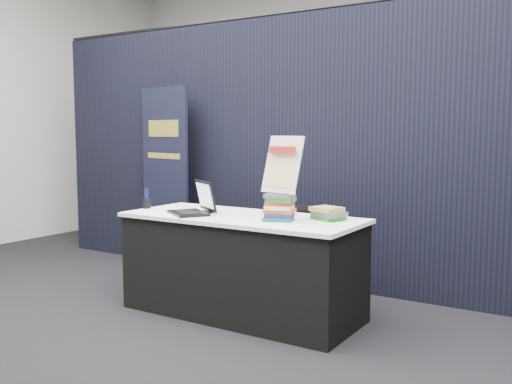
% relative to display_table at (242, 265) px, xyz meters
% --- Properties ---
extents(floor, '(8.00, 8.00, 0.00)m').
position_rel_display_table_xyz_m(floor, '(0.00, -0.55, -0.38)').
color(floor, black).
rests_on(floor, ground).
extents(wall_back, '(8.00, 0.02, 3.50)m').
position_rel_display_table_xyz_m(wall_back, '(0.00, 3.45, 1.37)').
color(wall_back, beige).
rests_on(wall_back, floor).
extents(drape_partition, '(6.00, 0.08, 2.40)m').
position_rel_display_table_xyz_m(drape_partition, '(0.00, 1.05, 0.82)').
color(drape_partition, black).
rests_on(drape_partition, floor).
extents(display_table, '(1.80, 0.75, 0.75)m').
position_rel_display_table_xyz_m(display_table, '(0.00, 0.00, 0.00)').
color(display_table, black).
rests_on(display_table, floor).
extents(laptop, '(0.40, 0.42, 0.25)m').
position_rel_display_table_xyz_m(laptop, '(-0.37, -0.12, 0.43)').
color(laptop, black).
rests_on(laptop, display_table).
extents(mouse, '(0.10, 0.13, 0.04)m').
position_rel_display_table_xyz_m(mouse, '(-0.27, -0.04, 0.39)').
color(mouse, black).
rests_on(mouse, display_table).
extents(brochure_left, '(0.31, 0.23, 0.00)m').
position_rel_display_table_xyz_m(brochure_left, '(-0.72, -0.03, 0.38)').
color(brochure_left, white).
rests_on(brochure_left, display_table).
extents(brochure_mid, '(0.28, 0.21, 0.00)m').
position_rel_display_table_xyz_m(brochure_mid, '(-0.45, -0.23, 0.38)').
color(brochure_mid, white).
rests_on(brochure_mid, display_table).
extents(brochure_right, '(0.31, 0.23, 0.00)m').
position_rel_display_table_xyz_m(brochure_right, '(-0.37, -0.00, 0.38)').
color(brochure_right, white).
rests_on(brochure_right, display_table).
extents(pen_cup, '(0.07, 0.07, 0.08)m').
position_rel_display_table_xyz_m(pen_cup, '(-0.86, -0.10, 0.42)').
color(pen_cup, black).
rests_on(pen_cup, display_table).
extents(book_stack_tall, '(0.23, 0.20, 0.19)m').
position_rel_display_table_xyz_m(book_stack_tall, '(0.36, -0.05, 0.47)').
color(book_stack_tall, '#164254').
rests_on(book_stack_tall, display_table).
extents(book_stack_short, '(0.26, 0.23, 0.09)m').
position_rel_display_table_xyz_m(book_stack_short, '(0.63, 0.17, 0.42)').
color(book_stack_short, '#22822D').
rests_on(book_stack_short, display_table).
extents(info_sign, '(0.32, 0.18, 0.42)m').
position_rel_display_table_xyz_m(info_sign, '(0.36, -0.02, 0.76)').
color(info_sign, black).
rests_on(info_sign, book_stack_tall).
extents(pullup_banner, '(0.77, 0.28, 1.81)m').
position_rel_display_table_xyz_m(pullup_banner, '(-1.49, 0.84, 0.43)').
color(pullup_banner, black).
rests_on(pullup_banner, floor).
extents(stacking_chair, '(0.46, 0.48, 0.79)m').
position_rel_display_table_xyz_m(stacking_chair, '(0.34, 0.32, 0.07)').
color(stacking_chair, black).
rests_on(stacking_chair, floor).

